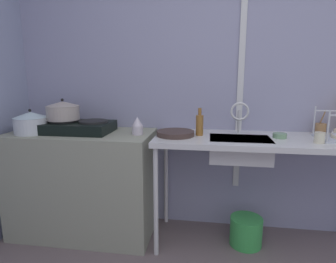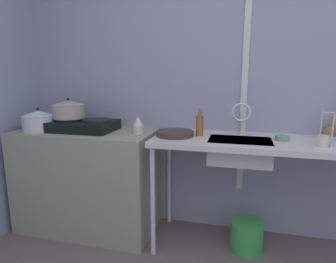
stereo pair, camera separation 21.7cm
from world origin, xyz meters
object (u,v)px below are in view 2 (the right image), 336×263
object	(u,v)px
pot_beside_stove	(39,121)
sink_basin	(239,151)
percolator	(138,125)
pot_on_left_burner	(69,109)
cup_by_rack	(323,141)
bottle_by_sink	(200,125)
faucet	(241,114)
frying_pan	(175,133)
small_bowl_on_drainboard	(282,138)
stove	(83,125)
bucket_on_floor	(246,236)
utensil_jar	(329,131)

from	to	relation	value
pot_beside_stove	sink_basin	xyz separation A→B (m)	(1.65, 0.07, -0.17)
percolator	pot_on_left_burner	bearing A→B (deg)	177.90
cup_by_rack	sink_basin	bearing A→B (deg)	171.60
percolator	bottle_by_sink	xyz separation A→B (m)	(0.49, 0.05, 0.02)
pot_on_left_burner	percolator	xyz separation A→B (m)	(0.63, -0.02, -0.11)
faucet	frying_pan	distance (m)	0.53
percolator	sink_basin	xyz separation A→B (m)	(0.79, -0.01, -0.16)
small_bowl_on_drainboard	bottle_by_sink	world-z (taller)	bottle_by_sink
percolator	sink_basin	size ratio (longest dim) A/B	0.32
pot_on_left_burner	percolator	world-z (taller)	pot_on_left_burner
pot_beside_stove	percolator	xyz separation A→B (m)	(0.86, 0.08, -0.02)
cup_by_rack	bottle_by_sink	world-z (taller)	bottle_by_sink
stove	pot_on_left_burner	xyz separation A→B (m)	(-0.13, -0.00, 0.13)
pot_on_left_burner	percolator	distance (m)	0.64
stove	small_bowl_on_drainboard	size ratio (longest dim) A/B	5.38
sink_basin	stove	bearing A→B (deg)	178.37
bottle_by_sink	bucket_on_floor	bearing A→B (deg)	-6.45
utensil_jar	sink_basin	bearing A→B (deg)	-157.97
pot_on_left_burner	frying_pan	distance (m)	0.95
pot_on_left_burner	faucet	size ratio (longest dim) A/B	1.03
stove	percolator	bearing A→B (deg)	-2.63
utensil_jar	bucket_on_floor	distance (m)	1.02
cup_by_rack	percolator	bearing A→B (deg)	176.03
bottle_by_sink	pot_on_left_burner	bearing A→B (deg)	-178.64
pot_beside_stove	frying_pan	distance (m)	1.17
faucet	utensil_jar	world-z (taller)	faucet
stove	bottle_by_sink	xyz separation A→B (m)	(0.99, 0.03, 0.04)
bottle_by_sink	bucket_on_floor	world-z (taller)	bottle_by_sink
pot_beside_stove	percolator	bearing A→B (deg)	5.31
faucet	bottle_by_sink	size ratio (longest dim) A/B	1.21
sink_basin	cup_by_rack	bearing A→B (deg)	-8.40
cup_by_rack	utensil_jar	bearing A→B (deg)	69.28
stove	bucket_on_floor	distance (m)	1.61
pot_beside_stove	percolator	size ratio (longest dim) A/B	1.86
pot_beside_stove	bucket_on_floor	distance (m)	1.94
small_bowl_on_drainboard	frying_pan	bearing A→B (deg)	-177.37
faucet	frying_pan	size ratio (longest dim) A/B	0.88
faucet	sink_basin	bearing A→B (deg)	-90.05
pot_on_left_burner	utensil_jar	world-z (taller)	pot_on_left_burner
frying_pan	pot_beside_stove	bearing A→B (deg)	-175.97
sink_basin	pot_on_left_burner	bearing A→B (deg)	178.52
stove	pot_beside_stove	world-z (taller)	pot_beside_stove
cup_by_rack	pot_on_left_burner	bearing A→B (deg)	176.64
pot_on_left_burner	sink_basin	size ratio (longest dim) A/B	0.59
cup_by_rack	utensil_jar	world-z (taller)	utensil_jar
cup_by_rack	bottle_by_sink	size ratio (longest dim) A/B	0.35
sink_basin	bottle_by_sink	xyz separation A→B (m)	(-0.31, 0.06, 0.17)
pot_on_left_burner	stove	bearing A→B (deg)	0.00
faucet	cup_by_rack	size ratio (longest dim) A/B	3.42
small_bowl_on_drainboard	utensil_jar	size ratio (longest dim) A/B	0.52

